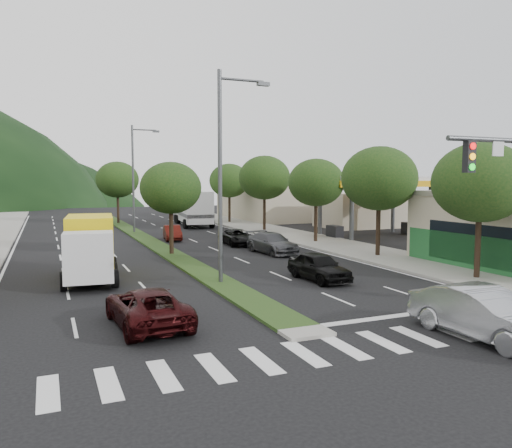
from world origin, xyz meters
name	(u,v)px	position (x,y,z in m)	size (l,w,h in m)	color
ground	(300,331)	(0.00, 0.00, 0.00)	(160.00, 160.00, 0.00)	black
sidewalk_right	(292,235)	(12.50, 25.00, 0.07)	(5.00, 90.00, 0.15)	gray
median	(144,238)	(0.00, 28.00, 0.06)	(1.60, 56.00, 0.12)	#213D16
crosswalk	(332,349)	(0.00, -2.00, 0.01)	(19.00, 2.20, 0.01)	silver
gas_canopy	(375,184)	(19.00, 22.00, 4.65)	(12.20, 8.20, 5.25)	silver
bldg_right_far	(274,199)	(19.50, 44.00, 2.60)	(10.00, 16.00, 5.20)	#BFB398
tree_r_a	(480,182)	(12.00, 4.00, 4.82)	(4.60, 4.60, 6.63)	black
tree_r_b	(379,179)	(12.00, 12.00, 5.04)	(4.80, 4.80, 6.94)	black
tree_r_c	(316,183)	(12.00, 20.00, 4.75)	(4.40, 4.40, 6.48)	black
tree_r_d	(264,178)	(12.00, 30.00, 5.18)	(5.00, 5.00, 7.17)	black
tree_r_e	(229,181)	(12.00, 40.00, 4.89)	(4.60, 4.60, 6.71)	black
tree_med_near	(171,188)	(0.00, 18.00, 4.43)	(4.00, 4.00, 6.02)	black
tree_med_far	(117,180)	(0.00, 44.00, 5.01)	(4.80, 4.80, 6.94)	black
streetlight_near	(224,166)	(0.21, 8.00, 5.58)	(2.60, 0.25, 10.00)	#47494C
streetlight_mid	(135,173)	(0.21, 33.00, 5.58)	(2.60, 0.25, 10.00)	#47494C
sedan_silver	(484,314)	(4.85, -3.00, 0.81)	(1.70, 4.89, 1.61)	#9C9FA4
suv_maroon	(147,307)	(-4.50, 2.49, 0.66)	(2.18, 4.72, 1.31)	black
car_queue_a	(319,267)	(4.76, 6.97, 0.69)	(1.63, 4.05, 1.38)	black
car_queue_b	(272,243)	(6.50, 16.25, 0.69)	(1.95, 4.79, 1.39)	#45454A
car_queue_c	(172,233)	(2.02, 26.25, 0.61)	(1.28, 3.68, 1.21)	#47110B
car_queue_d	(238,237)	(5.88, 21.25, 0.59)	(1.97, 4.27, 1.19)	black
box_truck	(90,250)	(-5.60, 11.59, 1.48)	(2.97, 6.53, 3.13)	silver
motorhome	(193,207)	(7.32, 38.71, 2.01)	(4.09, 10.08, 3.76)	white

